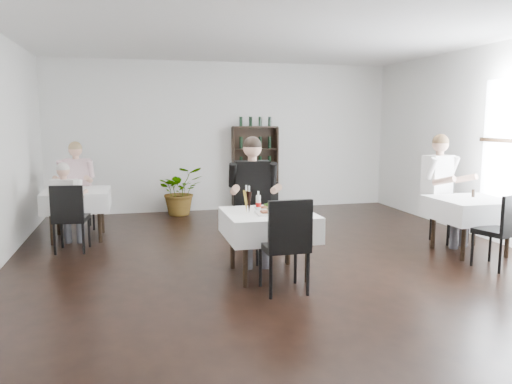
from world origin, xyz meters
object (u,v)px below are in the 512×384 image
Objects in this scene: main_table at (268,224)px; potted_tree at (180,191)px; wine_shelf at (255,169)px; diner_main at (253,190)px.

potted_tree reaches higher than main_table.
diner_main is at bearing -104.22° from wine_shelf.
wine_shelf is 3.83m from diner_main.
potted_tree is (-0.66, 4.10, -0.14)m from main_table.
wine_shelf reaches higher than diner_main.
wine_shelf is 1.61m from potted_tree.
diner_main is (-0.04, 0.61, 0.33)m from main_table.
diner_main reaches higher than potted_tree.
main_table is at bearing -101.78° from wine_shelf.
diner_main is (0.62, -3.49, 0.47)m from potted_tree.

